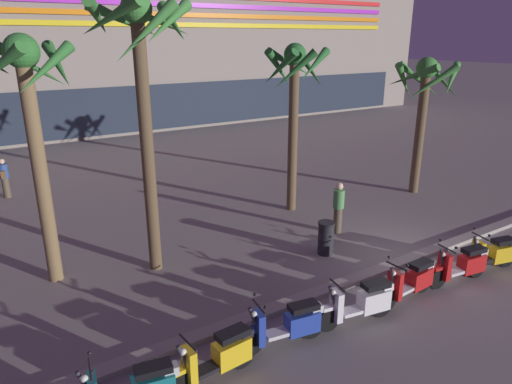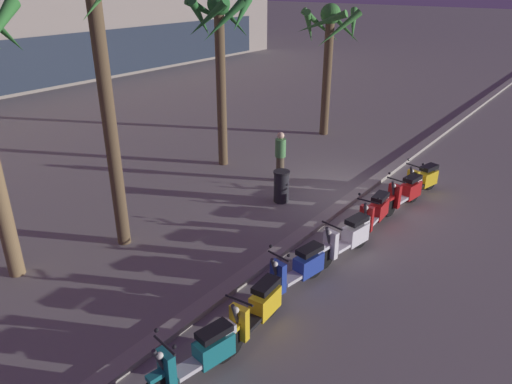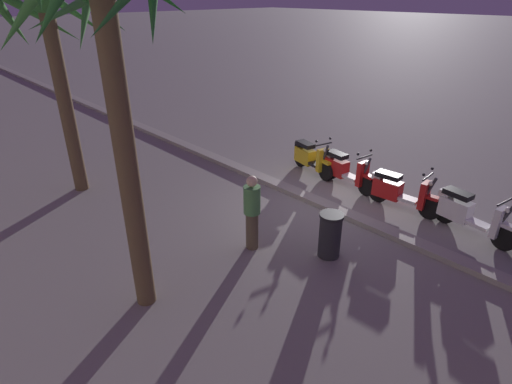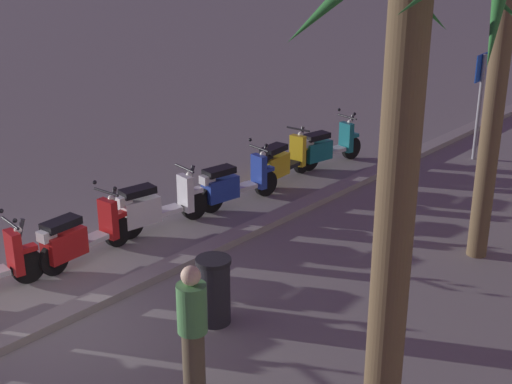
{
  "view_description": "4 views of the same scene",
  "coord_description": "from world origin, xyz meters",
  "px_view_note": "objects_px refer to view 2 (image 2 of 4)",
  "views": [
    {
      "loc": [
        -9.48,
        -7.39,
        5.79
      ],
      "look_at": [
        -2.32,
        3.76,
        1.34
      ],
      "focal_mm": 32.41,
      "sensor_mm": 36.0,
      "label": 1
    },
    {
      "loc": [
        -12.14,
        -5.68,
        6.06
      ],
      "look_at": [
        -3.05,
        1.2,
        0.93
      ],
      "focal_mm": 33.82,
      "sensor_mm": 36.0,
      "label": 2
    },
    {
      "loc": [
        -5.53,
        7.34,
        4.83
      ],
      "look_at": [
        -0.37,
        2.45,
        1.37
      ],
      "focal_mm": 29.0,
      "sensor_mm": 36.0,
      "label": 3
    },
    {
      "loc": [
        4.54,
        7.47,
        5.1
      ],
      "look_at": [
        -3.66,
        0.31,
        0.98
      ],
      "focal_mm": 50.15,
      "sensor_mm": 36.0,
      "label": 4
    }
  ],
  "objects_px": {
    "litter_bin": "(281,186)",
    "scooter_blue_lead_nearest": "(299,268)",
    "palm_tree_far_corner": "(330,39)",
    "scooter_yellow_gap_after_mid": "(258,309)",
    "scooter_teal_mid_rear": "(200,355)",
    "palm_tree_near_sign": "(219,39)",
    "pedestrian_strolling_near_curb": "(280,156)",
    "palm_tree_by_mall_entrance": "(97,21)",
    "scooter_white_mid_front": "(348,237)",
    "scooter_yellow_mid_centre": "(423,179)",
    "scooter_red_second_in_line": "(375,212)",
    "scooter_red_last_in_row": "(406,192)"
  },
  "relations": [
    {
      "from": "scooter_blue_lead_nearest",
      "to": "palm_tree_far_corner",
      "type": "height_order",
      "value": "palm_tree_far_corner"
    },
    {
      "from": "palm_tree_far_corner",
      "to": "litter_bin",
      "type": "height_order",
      "value": "palm_tree_far_corner"
    },
    {
      "from": "scooter_yellow_gap_after_mid",
      "to": "scooter_yellow_mid_centre",
      "type": "bearing_deg",
      "value": -1.8
    },
    {
      "from": "litter_bin",
      "to": "pedestrian_strolling_near_curb",
      "type": "bearing_deg",
      "value": 35.87
    },
    {
      "from": "scooter_white_mid_front",
      "to": "pedestrian_strolling_near_curb",
      "type": "bearing_deg",
      "value": 54.06
    },
    {
      "from": "scooter_white_mid_front",
      "to": "scooter_yellow_mid_centre",
      "type": "height_order",
      "value": "scooter_yellow_mid_centre"
    },
    {
      "from": "scooter_blue_lead_nearest",
      "to": "scooter_white_mid_front",
      "type": "height_order",
      "value": "scooter_blue_lead_nearest"
    },
    {
      "from": "scooter_blue_lead_nearest",
      "to": "scooter_red_last_in_row",
      "type": "relative_size",
      "value": 1.01
    },
    {
      "from": "scooter_teal_mid_rear",
      "to": "litter_bin",
      "type": "relative_size",
      "value": 1.91
    },
    {
      "from": "scooter_yellow_mid_centre",
      "to": "scooter_white_mid_front",
      "type": "bearing_deg",
      "value": 178.16
    },
    {
      "from": "scooter_red_second_in_line",
      "to": "litter_bin",
      "type": "xyz_separation_m",
      "value": [
        -0.11,
        2.86,
        0.03
      ]
    },
    {
      "from": "scooter_teal_mid_rear",
      "to": "scooter_red_last_in_row",
      "type": "relative_size",
      "value": 0.99
    },
    {
      "from": "scooter_teal_mid_rear",
      "to": "scooter_yellow_mid_centre",
      "type": "relative_size",
      "value": 1.07
    },
    {
      "from": "scooter_yellow_mid_centre",
      "to": "litter_bin",
      "type": "height_order",
      "value": "scooter_yellow_mid_centre"
    },
    {
      "from": "scooter_blue_lead_nearest",
      "to": "palm_tree_far_corner",
      "type": "distance_m",
      "value": 11.54
    },
    {
      "from": "scooter_red_second_in_line",
      "to": "palm_tree_near_sign",
      "type": "bearing_deg",
      "value": 79.04
    },
    {
      "from": "scooter_yellow_mid_centre",
      "to": "palm_tree_near_sign",
      "type": "distance_m",
      "value": 7.67
    },
    {
      "from": "scooter_teal_mid_rear",
      "to": "litter_bin",
      "type": "height_order",
      "value": "scooter_teal_mid_rear"
    },
    {
      "from": "scooter_blue_lead_nearest",
      "to": "litter_bin",
      "type": "relative_size",
      "value": 1.95
    },
    {
      "from": "palm_tree_near_sign",
      "to": "scooter_yellow_mid_centre",
      "type": "bearing_deg",
      "value": -74.94
    },
    {
      "from": "scooter_white_mid_front",
      "to": "litter_bin",
      "type": "xyz_separation_m",
      "value": [
        1.51,
        2.92,
        0.02
      ]
    },
    {
      "from": "scooter_teal_mid_rear",
      "to": "palm_tree_far_corner",
      "type": "relative_size",
      "value": 0.35
    },
    {
      "from": "scooter_red_last_in_row",
      "to": "palm_tree_by_mall_entrance",
      "type": "xyz_separation_m",
      "value": [
        -6.13,
        4.78,
        4.75
      ]
    },
    {
      "from": "scooter_blue_lead_nearest",
      "to": "scooter_red_second_in_line",
      "type": "xyz_separation_m",
      "value": [
        3.4,
        -0.16,
        0.0
      ]
    },
    {
      "from": "scooter_teal_mid_rear",
      "to": "scooter_red_second_in_line",
      "type": "height_order",
      "value": "same"
    },
    {
      "from": "scooter_teal_mid_rear",
      "to": "pedestrian_strolling_near_curb",
      "type": "xyz_separation_m",
      "value": [
        7.68,
        3.7,
        0.41
      ]
    },
    {
      "from": "scooter_blue_lead_nearest",
      "to": "scooter_white_mid_front",
      "type": "relative_size",
      "value": 1.0
    },
    {
      "from": "scooter_yellow_gap_after_mid",
      "to": "scooter_red_second_in_line",
      "type": "height_order",
      "value": "scooter_red_second_in_line"
    },
    {
      "from": "palm_tree_by_mall_entrance",
      "to": "scooter_white_mid_front",
      "type": "bearing_deg",
      "value": -59.21
    },
    {
      "from": "palm_tree_far_corner",
      "to": "scooter_teal_mid_rear",
      "type": "bearing_deg",
      "value": -158.59
    },
    {
      "from": "scooter_yellow_gap_after_mid",
      "to": "pedestrian_strolling_near_curb",
      "type": "relative_size",
      "value": 1.1
    },
    {
      "from": "scooter_yellow_gap_after_mid",
      "to": "scooter_yellow_mid_centre",
      "type": "relative_size",
      "value": 1.05
    },
    {
      "from": "scooter_yellow_gap_after_mid",
      "to": "palm_tree_far_corner",
      "type": "xyz_separation_m",
      "value": [
        11.44,
        5.12,
        3.37
      ]
    },
    {
      "from": "scooter_teal_mid_rear",
      "to": "scooter_red_last_in_row",
      "type": "distance_m",
      "value": 8.23
    },
    {
      "from": "palm_tree_near_sign",
      "to": "pedestrian_strolling_near_curb",
      "type": "height_order",
      "value": "palm_tree_near_sign"
    },
    {
      "from": "scooter_teal_mid_rear",
      "to": "palm_tree_far_corner",
      "type": "height_order",
      "value": "palm_tree_far_corner"
    },
    {
      "from": "scooter_yellow_gap_after_mid",
      "to": "scooter_red_last_in_row",
      "type": "height_order",
      "value": "scooter_red_last_in_row"
    },
    {
      "from": "palm_tree_far_corner",
      "to": "scooter_yellow_gap_after_mid",
      "type": "bearing_deg",
      "value": -155.88
    },
    {
      "from": "scooter_yellow_gap_after_mid",
      "to": "scooter_red_last_in_row",
      "type": "xyz_separation_m",
      "value": [
        6.72,
        -0.2,
        -0.0
      ]
    },
    {
      "from": "scooter_blue_lead_nearest",
      "to": "scooter_red_last_in_row",
      "type": "bearing_deg",
      "value": -3.57
    },
    {
      "from": "litter_bin",
      "to": "scooter_blue_lead_nearest",
      "type": "bearing_deg",
      "value": -140.56
    },
    {
      "from": "pedestrian_strolling_near_curb",
      "to": "scooter_yellow_gap_after_mid",
      "type": "bearing_deg",
      "value": -148.76
    },
    {
      "from": "scooter_yellow_gap_after_mid",
      "to": "scooter_blue_lead_nearest",
      "type": "height_order",
      "value": "scooter_blue_lead_nearest"
    },
    {
      "from": "pedestrian_strolling_near_curb",
      "to": "scooter_red_second_in_line",
      "type": "bearing_deg",
      "value": -107.07
    },
    {
      "from": "scooter_blue_lead_nearest",
      "to": "pedestrian_strolling_near_curb",
      "type": "distance_m",
      "value": 5.84
    },
    {
      "from": "scooter_red_last_in_row",
      "to": "palm_tree_by_mall_entrance",
      "type": "distance_m",
      "value": 9.1
    },
    {
      "from": "palm_tree_by_mall_entrance",
      "to": "litter_bin",
      "type": "relative_size",
      "value": 7.1
    },
    {
      "from": "scooter_yellow_gap_after_mid",
      "to": "litter_bin",
      "type": "height_order",
      "value": "scooter_yellow_gap_after_mid"
    },
    {
      "from": "litter_bin",
      "to": "scooter_teal_mid_rear",
      "type": "bearing_deg",
      "value": -156.56
    },
    {
      "from": "scooter_yellow_mid_centre",
      "to": "palm_tree_near_sign",
      "type": "bearing_deg",
      "value": 105.06
    }
  ]
}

